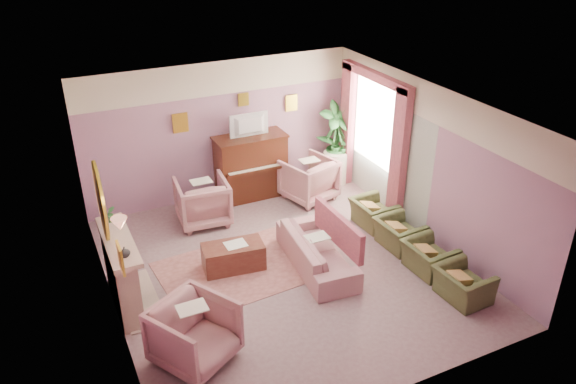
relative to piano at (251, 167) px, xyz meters
name	(u,v)px	position (x,y,z in m)	size (l,w,h in m)	color
floor	(285,268)	(-0.50, -2.68, -0.65)	(5.50, 6.00, 0.01)	gray
ceiling	(285,108)	(-0.50, -2.68, 2.15)	(5.50, 6.00, 0.01)	silver
wall_back	(220,131)	(-0.50, 0.32, 0.75)	(5.50, 0.02, 2.80)	gray
wall_front	(399,304)	(-0.50, -5.68, 0.75)	(5.50, 0.02, 2.80)	gray
wall_left	(104,234)	(-3.25, -2.68, 0.75)	(0.02, 6.00, 2.80)	gray
wall_right	(427,163)	(2.25, -2.68, 0.75)	(0.02, 6.00, 2.80)	gray
picture_rail_band	(217,78)	(-0.50, 0.31, 1.82)	(5.50, 0.01, 0.65)	beige
stripe_panel	(383,153)	(2.23, -1.38, 0.42)	(0.01, 3.00, 2.15)	#AFBAA7
fireplace_surround	(121,274)	(-3.09, -2.48, -0.10)	(0.30, 1.40, 1.10)	tan
fireplace_inset	(129,281)	(-2.99, -2.48, -0.25)	(0.18, 0.72, 0.68)	black
fire_ember	(134,290)	(-2.95, -2.48, -0.43)	(0.06, 0.54, 0.10)	orange
mantel_shelf	(118,241)	(-3.06, -2.48, 0.47)	(0.40, 1.55, 0.07)	tan
hearth	(139,300)	(-2.89, -2.48, -0.64)	(0.55, 1.50, 0.02)	tan
mirror_frame	(101,201)	(-3.20, -2.48, 1.15)	(0.04, 0.72, 1.20)	gold
mirror_glass	(103,201)	(-3.17, -2.48, 1.15)	(0.01, 0.60, 1.06)	white
sconce_shade	(120,224)	(-3.12, -3.53, 1.33)	(0.20, 0.20, 0.16)	#E08A69
piano	(251,167)	(0.00, 0.00, 0.00)	(1.40, 0.60, 1.30)	#3E1B0F
piano_keyshelf	(258,171)	(0.00, -0.35, 0.07)	(1.30, 0.12, 0.06)	#3E1B0F
piano_keys	(257,169)	(0.00, -0.35, 0.11)	(1.20, 0.08, 0.02)	beige
piano_top	(250,137)	(0.00, 0.00, 0.66)	(1.45, 0.65, 0.04)	#3E1B0F
television	(250,124)	(0.00, -0.05, 0.95)	(0.80, 0.12, 0.48)	black
print_back_left	(180,123)	(-1.30, 0.28, 1.07)	(0.30, 0.03, 0.38)	gold
print_back_right	(291,103)	(1.05, 0.28, 1.13)	(0.26, 0.03, 0.34)	gold
print_back_mid	(243,99)	(0.00, 0.28, 1.35)	(0.22, 0.03, 0.26)	gold
print_left_wall	(120,258)	(-3.21, -3.88, 1.07)	(0.03, 0.28, 0.36)	gold
window_blind	(376,119)	(2.20, -1.13, 1.05)	(0.03, 1.40, 1.80)	#F3E4CE
curtain_left	(399,156)	(2.12, -2.05, 0.65)	(0.16, 0.34, 2.60)	#964351
curtain_right	(347,125)	(2.12, -0.21, 0.65)	(0.16, 0.34, 2.60)	#964351
pelmet	(376,76)	(2.12, -1.13, 1.91)	(0.16, 2.20, 0.16)	#964351
mantel_plant	(110,214)	(-3.05, -1.93, 0.64)	(0.16, 0.16, 0.28)	#296C2E
mantel_vase	(125,252)	(-3.05, -2.98, 0.58)	(0.16, 0.16, 0.16)	beige
area_rug	(238,269)	(-1.23, -2.38, -0.64)	(2.50, 1.80, 0.01)	#9E5F59
coffee_table	(233,257)	(-1.27, -2.30, -0.43)	(1.00, 0.50, 0.45)	#55291E
table_paper	(236,244)	(-1.22, -2.30, -0.20)	(0.35, 0.28, 0.01)	white
sofa	(317,245)	(0.01, -2.83, -0.25)	(0.65, 1.96, 0.79)	tan
sofa_throw	(338,229)	(0.41, -2.83, -0.05)	(0.10, 1.48, 0.54)	#964351
floral_armchair_left	(202,199)	(-1.24, -0.60, -0.17)	(0.93, 0.93, 0.97)	tan
floral_armchair_right	(309,177)	(1.01, -0.62, -0.17)	(0.93, 0.93, 0.97)	tan
floral_armchair_front	(194,331)	(-2.47, -4.07, -0.17)	(0.93, 0.93, 0.97)	tan
olive_chair_a	(463,280)	(1.60, -4.57, -0.31)	(0.56, 0.79, 0.68)	#474F2A
olive_chair_b	(429,253)	(1.60, -3.75, -0.31)	(0.56, 0.79, 0.68)	#474F2A
olive_chair_c	(399,230)	(1.60, -2.93, -0.31)	(0.56, 0.79, 0.68)	#474F2A
olive_chair_d	(374,209)	(1.60, -2.11, -0.31)	(0.56, 0.79, 0.68)	#474F2A
side_table	(335,167)	(1.88, -0.18, -0.30)	(0.52, 0.52, 0.70)	white
side_plant_big	(336,145)	(1.88, -0.18, 0.22)	(0.30, 0.30, 0.34)	#296C2E
side_plant_small	(343,147)	(2.00, -0.28, 0.19)	(0.16, 0.16, 0.28)	#296C2E
palm_pot	(334,173)	(1.92, -0.11, -0.48)	(0.34, 0.34, 0.34)	brown
palm_plant	(336,135)	(1.92, -0.11, 0.41)	(0.76, 0.76, 1.44)	#296C2E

